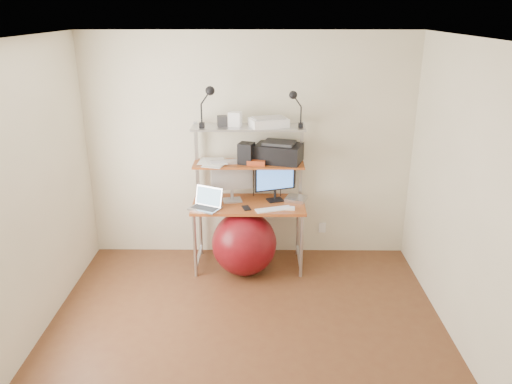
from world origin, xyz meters
TOP-DOWN VIEW (x-y plane):
  - room at (0.00, 0.00)m, footprint 3.60×3.60m
  - computer_desk at (0.00, 1.50)m, footprint 1.20×0.60m
  - wall_outlet at (0.85, 1.79)m, footprint 0.08×0.01m
  - monitor_silver at (-0.18, 1.53)m, footprint 0.44×0.20m
  - monitor_black at (0.29, 1.54)m, footprint 0.45×0.20m
  - laptop at (-0.43, 1.31)m, footprint 0.39×0.36m
  - keyboard at (0.27, 1.26)m, footprint 0.39×0.22m
  - mouse at (0.44, 1.27)m, footprint 0.10×0.06m
  - mac_mini at (0.52, 1.53)m, footprint 0.27×0.27m
  - phone at (-0.02, 1.29)m, footprint 0.11×0.15m
  - printer at (0.32, 1.62)m, footprint 0.55×0.45m
  - nas_cube at (-0.02, 1.56)m, footprint 0.19×0.19m
  - red_box at (0.08, 1.52)m, footprint 0.20×0.15m
  - scanner at (0.21, 1.56)m, footprint 0.44×0.35m
  - box_white at (-0.14, 1.58)m, footprint 0.15×0.13m
  - box_grey at (-0.27, 1.59)m, footprint 0.12×0.12m
  - clip_lamp_left at (-0.40, 1.49)m, footprint 0.17×0.09m
  - clip_lamp_right at (0.47, 1.51)m, footprint 0.15×0.08m
  - exercise_ball at (-0.04, 1.27)m, footprint 0.69×0.69m
  - paper_stack at (-0.37, 1.56)m, footprint 0.34×0.40m

SIDE VIEW (x-z plane):
  - wall_outlet at x=0.85m, z-range 0.24..0.36m
  - exercise_ball at x=-0.04m, z-range 0.00..0.69m
  - phone at x=-0.02m, z-range 0.74..0.75m
  - keyboard at x=0.27m, z-range 0.74..0.75m
  - mouse at x=0.44m, z-range 0.74..0.77m
  - mac_mini at x=0.52m, z-range 0.74..0.78m
  - laptop at x=-0.43m, z-range 0.65..0.92m
  - computer_desk at x=0.00m, z-range 0.17..1.74m
  - monitor_black at x=0.29m, z-range 0.74..1.20m
  - monitor_silver at x=-0.18m, z-range 0.76..1.25m
  - paper_stack at x=-0.37m, z-range 1.15..1.17m
  - red_box at x=0.08m, z-range 1.15..1.20m
  - room at x=0.00m, z-range -0.55..3.05m
  - printer at x=0.32m, z-range 1.14..1.37m
  - nas_cube at x=-0.02m, z-range 1.15..1.37m
  - scanner at x=0.21m, z-range 1.55..1.65m
  - box_grey at x=-0.27m, z-range 1.55..1.65m
  - box_white at x=-0.14m, z-range 1.55..1.70m
  - clip_lamp_right at x=0.47m, z-range 1.64..2.01m
  - clip_lamp_left at x=-0.40m, z-range 1.65..2.07m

